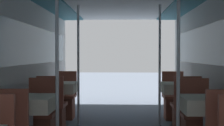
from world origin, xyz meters
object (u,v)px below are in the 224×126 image
dining_table_right_1 (207,107)px  chair_right_far_1 (196,125)px  chair_left_far_2 (65,104)px  support_pole_right_2 (160,65)px  chair_left_far_1 (41,124)px  chair_right_far_2 (174,104)px  dining_table_right_2 (179,90)px  dining_table_left_1 (29,106)px  dining_table_left_2 (59,89)px  support_pole_right_1 (178,71)px  chair_left_near_2 (52,114)px  support_pole_left_1 (57,70)px  chair_right_near_2 (185,115)px  support_pole_left_2 (78,65)px

dining_table_right_1 → chair_right_far_1: bearing=90.0°
chair_left_far_2 → support_pole_right_2: support_pole_right_2 is taller
dining_table_right_1 → chair_right_far_1: size_ratio=0.82×
chair_left_far_1 → chair_right_far_2: bearing=-139.6°
chair_right_far_1 → dining_table_right_2: 1.27m
dining_table_left_1 → chair_left_far_2: size_ratio=0.82×
dining_table_left_2 → support_pole_right_1: bearing=-45.4°
chair_right_far_2 → dining_table_left_1: bearing=47.9°
chair_right_far_1 → chair_left_near_2: bearing=-18.7°
dining_table_left_1 → support_pole_left_1: size_ratio=0.35×
chair_right_far_1 → chair_right_near_2: (0.00, 0.70, 0.00)m
dining_table_right_1 → support_pole_right_2: support_pole_right_2 is taller
support_pole_left_2 → chair_right_far_2: size_ratio=2.31×
dining_table_left_2 → chair_left_far_2: (0.00, 0.53, -0.33)m
support_pole_left_2 → chair_right_near_2: 1.95m
chair_left_far_2 → chair_right_far_1: 2.70m
dining_table_right_1 → support_pole_right_1: support_pole_right_1 is taller
chair_right_far_1 → support_pole_right_2: (-0.33, 1.23, 0.75)m
dining_table_left_1 → chair_left_far_1: bearing=90.0°
dining_table_left_2 → dining_table_right_2: same height
chair_left_far_1 → support_pole_left_1: size_ratio=0.43×
dining_table_right_1 → dining_table_right_2: bearing=90.0°
dining_table_right_2 → dining_table_left_2: bearing=180.0°
chair_left_near_2 → chair_right_far_2: size_ratio=1.00×
support_pole_right_1 → chair_right_far_2: support_pole_right_1 is taller
chair_left_near_2 → dining_table_right_1: chair_left_near_2 is taller
support_pole_left_2 → dining_table_right_1: size_ratio=2.82×
support_pole_left_2 → dining_table_right_1: (1.73, -1.75, -0.42)m
chair_left_near_2 → dining_table_right_2: bearing=14.4°
dining_table_left_2 → chair_right_near_2: bearing=-14.4°
dining_table_left_1 → support_pole_right_1: support_pole_right_1 is taller
support_pole_right_1 → chair_right_far_2: 2.42m
chair_right_far_2 → chair_right_near_2: bearing=90.0°
chair_left_far_1 → dining_table_left_2: (0.00, 1.23, 0.33)m
chair_left_far_1 → chair_left_near_2: 0.70m
dining_table_left_2 → chair_left_near_2: 0.62m
support_pole_right_2 → chair_left_far_1: bearing=-144.6°
support_pole_left_2 → chair_right_far_2: support_pole_left_2 is taller
chair_left_far_1 → chair_right_far_1: bearing=-180.0°
dining_table_left_2 → dining_table_right_2: bearing=0.0°
dining_table_left_2 → support_pole_right_1: support_pole_right_1 is taller
chair_right_far_1 → chair_right_near_2: same height
chair_right_far_2 → support_pole_right_1: bearing=81.7°
chair_left_far_2 → dining_table_right_2: bearing=165.6°
dining_table_left_2 → support_pole_left_2: size_ratio=0.35×
support_pole_left_2 → chair_right_far_2: bearing=17.0°
chair_right_far_1 → chair_left_far_2: bearing=-40.4°
chair_left_far_2 → support_pole_right_2: size_ratio=0.43×
support_pole_left_1 → support_pole_left_2: 1.75m
dining_table_left_2 → chair_right_far_1: chair_right_far_1 is taller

